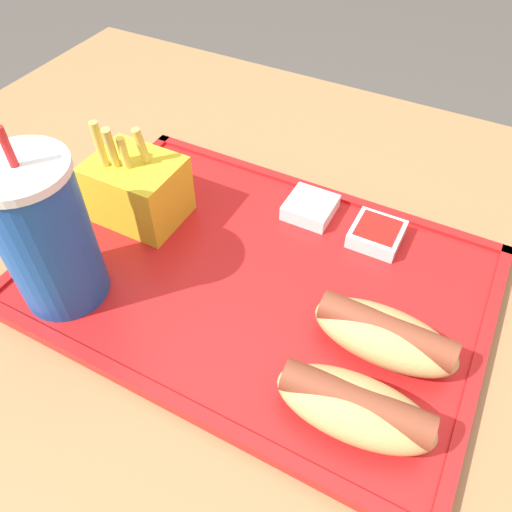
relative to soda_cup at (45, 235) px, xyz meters
The scene contains 8 objects.
dining_table 0.51m from the soda_cup, 152.66° to the right, with size 1.13×0.89×0.77m.
food_tray 0.21m from the soda_cup, 146.74° to the right, with size 0.46×0.32×0.01m.
soda_cup is the anchor object (origin of this frame).
hot_dog_far 0.31m from the soda_cup, behind, with size 0.13×0.06×0.04m.
hot_dog_near 0.32m from the soda_cup, 165.33° to the right, with size 0.13×0.06×0.04m.
fries_carton 0.13m from the soda_cup, 89.34° to the right, with size 0.10×0.08×0.12m.
sauce_cup_mayo 0.28m from the soda_cup, 127.86° to the right, with size 0.05×0.05×0.02m.
sauce_cup_ketchup 0.34m from the soda_cup, 139.87° to the right, with size 0.05×0.05×0.02m.
Camera 1 is at (-0.14, 0.28, 1.17)m, focal length 35.00 mm.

